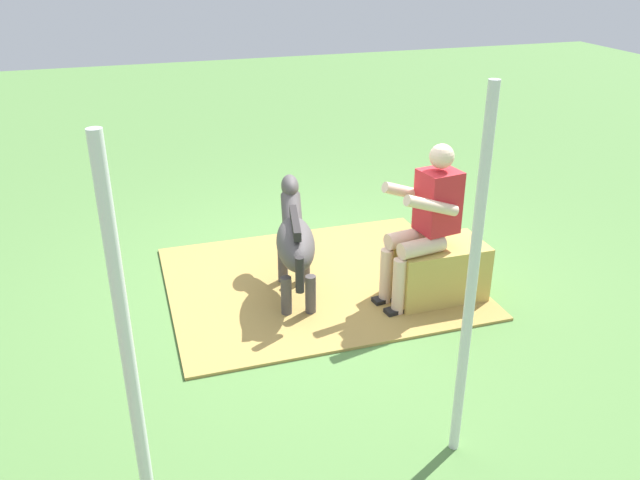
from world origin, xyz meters
TOP-DOWN VIEW (x-y plane):
  - ground_plane at (0.00, 0.00)m, footprint 24.00×24.00m
  - hay_patch at (0.04, 0.03)m, footprint 2.67×2.21m
  - hay_bale at (-0.86, 0.59)m, footprint 0.78×0.47m
  - person_seated at (-0.70, 0.61)m, footprint 0.70×0.48m
  - pony_standing at (0.28, 0.15)m, footprint 0.49×1.33m
  - tent_pole_left at (-0.14, 2.30)m, footprint 0.06×0.06m
  - tent_pole_right at (1.67, 2.64)m, footprint 0.06×0.06m

SIDE VIEW (x-z plane):
  - ground_plane at x=0.00m, z-range 0.00..0.00m
  - hay_patch at x=0.04m, z-range 0.00..0.02m
  - hay_bale at x=-0.86m, z-range 0.00..0.51m
  - pony_standing at x=0.28m, z-range 0.08..0.97m
  - person_seated at x=-0.70m, z-range 0.08..1.47m
  - tent_pole_left at x=-0.14m, z-range 0.00..2.25m
  - tent_pole_right at x=1.67m, z-range 0.00..2.25m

